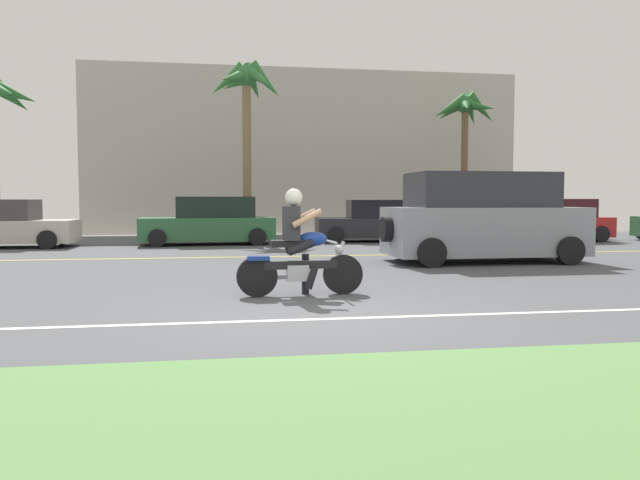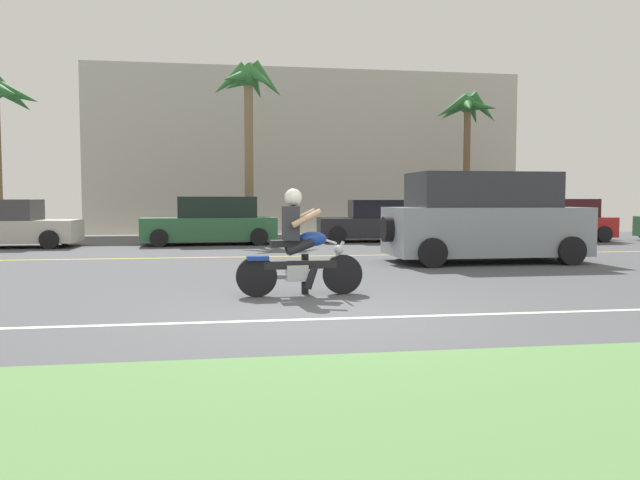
{
  "view_description": "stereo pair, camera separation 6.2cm",
  "coord_description": "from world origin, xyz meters",
  "px_view_note": "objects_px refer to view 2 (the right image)",
  "views": [
    {
      "loc": [
        -1.36,
        -7.58,
        1.45
      ],
      "look_at": [
        0.3,
        2.82,
        0.76
      ],
      "focal_mm": 34.64,
      "sensor_mm": 36.0,
      "label": 1
    },
    {
      "loc": [
        -1.3,
        -7.59,
        1.45
      ],
      "look_at": [
        0.3,
        2.82,
        0.76
      ],
      "focal_mm": 34.64,
      "sensor_mm": 36.0,
      "label": 2
    }
  ],
  "objects_px": {
    "parked_car_3": "(552,222)",
    "palm_tree_1": "(248,92)",
    "suv_nearby": "(483,219)",
    "motorcyclist": "(299,251)",
    "parked_car_2": "(379,222)",
    "parked_car_0": "(1,225)",
    "parked_car_1": "(211,222)",
    "palm_tree_2": "(468,116)"
  },
  "relations": [
    {
      "from": "suv_nearby",
      "to": "parked_car_2",
      "type": "bearing_deg",
      "value": 94.77
    },
    {
      "from": "parked_car_0",
      "to": "parked_car_2",
      "type": "bearing_deg",
      "value": 4.43
    },
    {
      "from": "parked_car_3",
      "to": "palm_tree_1",
      "type": "height_order",
      "value": "palm_tree_1"
    },
    {
      "from": "parked_car_3",
      "to": "palm_tree_1",
      "type": "distance_m",
      "value": 11.71
    },
    {
      "from": "suv_nearby",
      "to": "parked_car_3",
      "type": "xyz_separation_m",
      "value": [
        5.34,
        6.42,
        -0.31
      ]
    },
    {
      "from": "palm_tree_1",
      "to": "motorcyclist",
      "type": "bearing_deg",
      "value": -88.99
    },
    {
      "from": "motorcyclist",
      "to": "parked_car_2",
      "type": "distance_m",
      "value": 12.47
    },
    {
      "from": "parked_car_0",
      "to": "parked_car_3",
      "type": "xyz_separation_m",
      "value": [
        18.03,
        0.01,
        0.01
      ]
    },
    {
      "from": "motorcyclist",
      "to": "parked_car_2",
      "type": "bearing_deg",
      "value": 70.18
    },
    {
      "from": "suv_nearby",
      "to": "parked_car_0",
      "type": "distance_m",
      "value": 14.23
    },
    {
      "from": "motorcyclist",
      "to": "parked_car_2",
      "type": "xyz_separation_m",
      "value": [
        4.23,
        11.74,
        -0.0
      ]
    },
    {
      "from": "motorcyclist",
      "to": "parked_car_3",
      "type": "height_order",
      "value": "motorcyclist"
    },
    {
      "from": "parked_car_2",
      "to": "parked_car_0",
      "type": "bearing_deg",
      "value": -175.57
    },
    {
      "from": "parked_car_0",
      "to": "palm_tree_1",
      "type": "distance_m",
      "value": 9.31
    },
    {
      "from": "suv_nearby",
      "to": "motorcyclist",
      "type": "bearing_deg",
      "value": -137.81
    },
    {
      "from": "palm_tree_1",
      "to": "palm_tree_2",
      "type": "xyz_separation_m",
      "value": [
        8.89,
        1.28,
        -0.49
      ]
    },
    {
      "from": "parked_car_0",
      "to": "palm_tree_1",
      "type": "height_order",
      "value": "palm_tree_1"
    },
    {
      "from": "palm_tree_2",
      "to": "parked_car_1",
      "type": "bearing_deg",
      "value": -160.7
    },
    {
      "from": "parked_car_1",
      "to": "parked_car_3",
      "type": "distance_m",
      "value": 11.74
    },
    {
      "from": "suv_nearby",
      "to": "parked_car_2",
      "type": "xyz_separation_m",
      "value": [
        -0.61,
        7.35,
        -0.32
      ]
    },
    {
      "from": "motorcyclist",
      "to": "palm_tree_1",
      "type": "relative_size",
      "value": 0.3
    },
    {
      "from": "parked_car_1",
      "to": "palm_tree_1",
      "type": "distance_m",
      "value": 5.31
    },
    {
      "from": "suv_nearby",
      "to": "parked_car_2",
      "type": "distance_m",
      "value": 7.38
    },
    {
      "from": "suv_nearby",
      "to": "parked_car_3",
      "type": "bearing_deg",
      "value": 50.25
    },
    {
      "from": "motorcyclist",
      "to": "suv_nearby",
      "type": "xyz_separation_m",
      "value": [
        4.84,
        4.39,
        0.32
      ]
    },
    {
      "from": "motorcyclist",
      "to": "parked_car_0",
      "type": "height_order",
      "value": "motorcyclist"
    },
    {
      "from": "motorcyclist",
      "to": "parked_car_1",
      "type": "bearing_deg",
      "value": 97.88
    },
    {
      "from": "palm_tree_2",
      "to": "parked_car_3",
      "type": "bearing_deg",
      "value": -68.89
    },
    {
      "from": "suv_nearby",
      "to": "parked_car_3",
      "type": "distance_m",
      "value": 8.36
    },
    {
      "from": "motorcyclist",
      "to": "parked_car_0",
      "type": "relative_size",
      "value": 0.45
    },
    {
      "from": "parked_car_3",
      "to": "palm_tree_1",
      "type": "bearing_deg",
      "value": 165.59
    },
    {
      "from": "parked_car_0",
      "to": "motorcyclist",
      "type": "bearing_deg",
      "value": -53.97
    },
    {
      "from": "parked_car_2",
      "to": "palm_tree_2",
      "type": "height_order",
      "value": "palm_tree_2"
    },
    {
      "from": "suv_nearby",
      "to": "palm_tree_1",
      "type": "xyz_separation_m",
      "value": [
        -5.08,
        9.1,
        4.33
      ]
    },
    {
      "from": "suv_nearby",
      "to": "parked_car_1",
      "type": "distance_m",
      "value": 9.34
    },
    {
      "from": "motorcyclist",
      "to": "palm_tree_1",
      "type": "distance_m",
      "value": 14.27
    },
    {
      "from": "palm_tree_1",
      "to": "parked_car_0",
      "type": "bearing_deg",
      "value": -160.58
    },
    {
      "from": "suv_nearby",
      "to": "parked_car_3",
      "type": "relative_size",
      "value": 1.07
    },
    {
      "from": "parked_car_0",
      "to": "parked_car_1",
      "type": "bearing_deg",
      "value": 3.54
    },
    {
      "from": "parked_car_2",
      "to": "parked_car_1",
      "type": "bearing_deg",
      "value": -174.61
    },
    {
      "from": "motorcyclist",
      "to": "parked_car_3",
      "type": "xyz_separation_m",
      "value": [
        10.18,
        10.81,
        0.01
      ]
    },
    {
      "from": "palm_tree_2",
      "to": "suv_nearby",
      "type": "bearing_deg",
      "value": -110.17
    }
  ]
}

